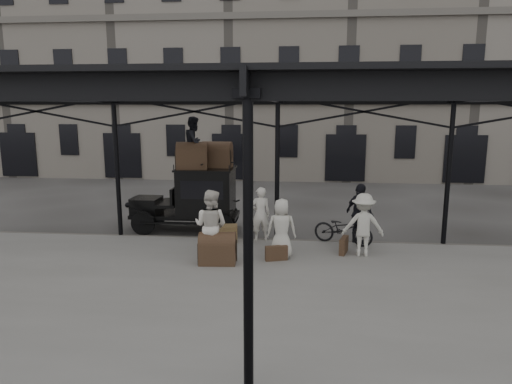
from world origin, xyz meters
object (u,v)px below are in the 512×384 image
Objects in this scene: porter_left at (260,214)px; porter_official at (360,214)px; steamer_trunk_platform at (218,250)px; steamer_trunk_roof_near at (192,158)px; bicycle at (343,229)px; taxi at (197,196)px.

porter_left is 2.97m from porter_official.
porter_left is 1.76× the size of steamer_trunk_platform.
steamer_trunk_roof_near reaches higher than porter_left.
porter_left is 0.92× the size of porter_official.
porter_official is 1.02× the size of bicycle.
bicycle is at bearing -18.42° from taxi.
steamer_trunk_roof_near is at bearing -42.25° from porter_left.
taxi reaches higher than porter_left.
porter_official is 0.66m from bicycle.
steamer_trunk_roof_near is 1.06× the size of steamer_trunk_platform.
steamer_trunk_roof_near is (-2.36, 1.22, 1.56)m from porter_left.
bicycle is at bearing 66.45° from porter_official.
porter_official is at bearing 25.05° from steamer_trunk_platform.
steamer_trunk_platform is (1.42, -3.38, -2.05)m from steamer_trunk_roof_near.
taxi is 5.45m from porter_official.
bicycle is 5.38m from steamer_trunk_roof_near.
porter_official is at bearing -15.64° from taxi.
steamer_trunk_roof_near is at bearing 96.80° from bicycle.
porter_left is at bearing 62.61° from steamer_trunk_platform.
taxi is 3.94m from steamer_trunk_platform.
bicycle is (2.48, -0.12, -0.37)m from porter_left.
porter_official is 1.91× the size of steamer_trunk_platform.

